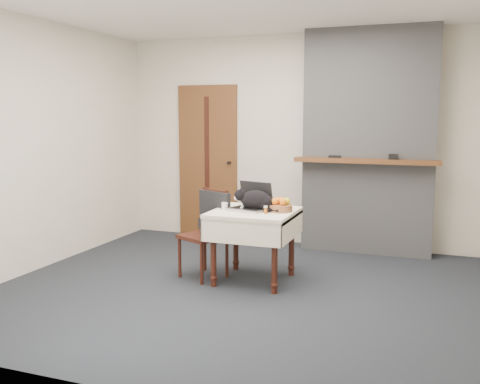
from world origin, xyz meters
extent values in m
plane|color=black|center=(0.00, 0.00, 0.00)|extent=(4.50, 4.50, 0.00)
cube|color=beige|center=(0.00, 2.00, 1.30)|extent=(4.50, 0.02, 2.60)
cube|color=beige|center=(-2.25, 0.00, 1.30)|extent=(0.02, 4.00, 2.60)
cube|color=white|center=(0.00, 0.00, 2.60)|extent=(4.50, 4.00, 0.02)
cube|color=brown|center=(-1.20, 1.98, 1.00)|extent=(0.82, 0.05, 2.00)
cube|color=#35130E|center=(-1.20, 1.95, 1.00)|extent=(0.06, 0.01, 1.70)
cylinder|color=black|center=(-0.88, 1.93, 1.00)|extent=(0.04, 0.06, 0.04)
cube|color=gray|center=(0.90, 1.85, 1.30)|extent=(1.50, 0.30, 2.60)
cube|color=brown|center=(0.90, 1.61, 1.10)|extent=(1.62, 0.18, 0.05)
cube|color=black|center=(0.55, 1.61, 1.14)|extent=(0.14, 0.04, 0.03)
cube|color=black|center=(1.20, 1.61, 1.16)|extent=(0.10, 0.07, 0.06)
cylinder|color=#35130E|center=(-0.28, -0.01, 0.32)|extent=(0.06, 0.06, 0.64)
sphere|color=#35130E|center=(-0.28, -0.01, 0.08)|extent=(0.07, 0.07, 0.07)
cylinder|color=#35130E|center=(0.32, -0.01, 0.32)|extent=(0.06, 0.06, 0.64)
sphere|color=#35130E|center=(0.32, -0.01, 0.08)|extent=(0.07, 0.07, 0.07)
cylinder|color=#35130E|center=(-0.28, 0.59, 0.32)|extent=(0.06, 0.06, 0.64)
sphere|color=#35130E|center=(-0.28, 0.59, 0.08)|extent=(0.07, 0.07, 0.07)
cylinder|color=#35130E|center=(0.32, 0.59, 0.32)|extent=(0.06, 0.06, 0.64)
sphere|color=#35130E|center=(0.32, 0.59, 0.08)|extent=(0.07, 0.07, 0.07)
cube|color=#EEE1CA|center=(0.02, 0.29, 0.67)|extent=(0.78, 0.78, 0.06)
cube|color=#EEE1CA|center=(0.02, -0.09, 0.56)|extent=(0.78, 0.01, 0.22)
cube|color=#EEE1CA|center=(0.02, 0.68, 0.56)|extent=(0.78, 0.01, 0.22)
cube|color=#EEE1CA|center=(-0.37, 0.29, 0.56)|extent=(0.01, 0.78, 0.22)
cube|color=#EEE1CA|center=(0.40, 0.29, 0.56)|extent=(0.01, 0.78, 0.22)
cube|color=#B7B7BC|center=(-0.04, 0.27, 0.71)|extent=(0.41, 0.34, 0.02)
cube|color=black|center=(-0.04, 0.27, 0.72)|extent=(0.33, 0.24, 0.00)
cube|color=black|center=(0.00, 0.42, 0.84)|extent=(0.37, 0.15, 0.25)
cube|color=#AEDAFF|center=(0.00, 0.42, 0.84)|extent=(0.33, 0.14, 0.22)
ellipsoid|color=black|center=(0.03, 0.30, 0.80)|extent=(0.33, 0.21, 0.20)
ellipsoid|color=black|center=(0.13, 0.31, 0.78)|extent=(0.18, 0.19, 0.16)
sphere|color=black|center=(-0.12, 0.28, 0.85)|extent=(0.12, 0.12, 0.11)
ellipsoid|color=white|center=(-0.16, 0.28, 0.82)|extent=(0.06, 0.06, 0.05)
ellipsoid|color=white|center=(-0.09, 0.29, 0.76)|extent=(0.05, 0.07, 0.08)
cone|color=black|center=(-0.11, 0.25, 0.90)|extent=(0.04, 0.05, 0.05)
cone|color=black|center=(-0.11, 0.32, 0.90)|extent=(0.04, 0.05, 0.05)
cylinder|color=black|center=(0.20, 0.26, 0.72)|extent=(0.17, 0.07, 0.03)
sphere|color=white|center=(-0.09, 0.25, 0.72)|extent=(0.04, 0.04, 0.04)
sphere|color=white|center=(-0.10, 0.32, 0.72)|extent=(0.04, 0.04, 0.04)
cylinder|color=white|center=(-0.27, 0.25, 0.73)|extent=(0.06, 0.06, 0.07)
cylinder|color=#B35416|center=(0.18, 0.17, 0.73)|extent=(0.03, 0.03, 0.06)
cylinder|color=silver|center=(0.18, 0.17, 0.77)|extent=(0.04, 0.04, 0.01)
cylinder|color=brown|center=(0.27, 0.34, 0.73)|extent=(0.23, 0.23, 0.06)
sphere|color=orange|center=(0.22, 0.31, 0.80)|extent=(0.07, 0.07, 0.07)
sphere|color=orange|center=(0.30, 0.30, 0.80)|extent=(0.07, 0.07, 0.07)
sphere|color=orange|center=(0.27, 0.39, 0.80)|extent=(0.07, 0.07, 0.07)
sphere|color=yellow|center=(0.32, 0.37, 0.80)|extent=(0.07, 0.07, 0.07)
sphere|color=orange|center=(0.23, 0.38, 0.80)|extent=(0.07, 0.07, 0.07)
cube|color=black|center=(0.24, 0.35, 0.70)|extent=(0.10, 0.10, 0.01)
cube|color=#35130E|center=(-0.49, 0.23, 0.42)|extent=(0.52, 0.52, 0.04)
cylinder|color=#35130E|center=(-0.72, 0.15, 0.21)|extent=(0.03, 0.03, 0.42)
cylinder|color=#35130E|center=(-0.41, 0.01, 0.21)|extent=(0.03, 0.03, 0.42)
cylinder|color=#35130E|center=(-0.57, 0.45, 0.21)|extent=(0.03, 0.03, 0.42)
cylinder|color=#35130E|center=(-0.27, 0.31, 0.21)|extent=(0.03, 0.03, 0.42)
cylinder|color=#35130E|center=(-0.57, 0.45, 0.65)|extent=(0.03, 0.03, 0.46)
cylinder|color=#35130E|center=(-0.27, 0.31, 0.65)|extent=(0.03, 0.03, 0.46)
cube|color=#35130E|center=(-0.42, 0.38, 0.74)|extent=(0.31, 0.17, 0.26)
cube|color=black|center=(-0.43, 0.37, 0.72)|extent=(0.39, 0.22, 0.26)
camera|label=1|loc=(1.64, -4.52, 1.61)|focal=40.00mm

